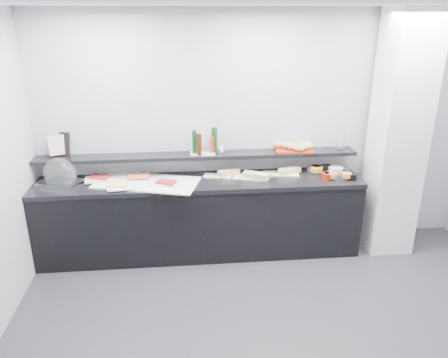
{
  "coord_description": "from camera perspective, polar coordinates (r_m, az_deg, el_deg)",
  "views": [
    {
      "loc": [
        -0.87,
        -2.8,
        2.64
      ],
      "look_at": [
        -0.45,
        1.45,
        1.0
      ],
      "focal_mm": 35.0,
      "sensor_mm": 36.0,
      "label": 1
    }
  ],
  "objects": [
    {
      "name": "fill_glass_salmon",
      "position": [
        4.99,
        13.79,
        0.54
      ],
      "size": [
        0.17,
        0.17,
        0.05
      ],
      "primitive_type": "cylinder",
      "rotation": [
        0.0,
        0.0,
        -0.35
      ],
      "color": "#E66338",
      "rests_on": "bowl_glass_salmon"
    },
    {
      "name": "platter_meat_b",
      "position": [
        4.74,
        -7.48,
        -0.42
      ],
      "size": [
        0.34,
        0.28,
        0.01
      ],
      "primitive_type": "cube",
      "rotation": [
        0.0,
        0.0,
        -0.31
      ],
      "color": "white",
      "rests_on": "linen_runner"
    },
    {
      "name": "bread_roll_se",
      "position": [
        5.08,
        10.78,
        4.28
      ],
      "size": [
        0.18,
        0.15,
        0.08
      ],
      "primitive_type": "ellipsoid",
      "rotation": [
        0.0,
        0.0,
        0.38
      ],
      "color": "gold",
      "rests_on": "bread_tray"
    },
    {
      "name": "sandwich_plate_right",
      "position": [
        5.04,
        7.44,
        0.7
      ],
      "size": [
        0.42,
        0.23,
        0.01
      ],
      "primitive_type": "cube",
      "rotation": [
        0.0,
        0.0,
        -0.16
      ],
      "color": "white",
      "rests_on": "counter_top"
    },
    {
      "name": "bread_roll_ne",
      "position": [
        5.16,
        10.44,
        4.57
      ],
      "size": [
        0.13,
        0.09,
        0.08
      ],
      "primitive_type": "ellipsoid",
      "rotation": [
        0.0,
        0.0,
        0.13
      ],
      "color": "tan",
      "rests_on": "bread_tray"
    },
    {
      "name": "food_meat_b",
      "position": [
        4.7,
        -7.56,
        -0.38
      ],
      "size": [
        0.23,
        0.2,
        0.02
      ],
      "primitive_type": "cube",
      "rotation": [
        0.0,
        0.0,
        -0.42
      ],
      "color": "maroon",
      "rests_on": "platter_meat_b"
    },
    {
      "name": "framed_print",
      "position": [
        5.16,
        -20.67,
        4.34
      ],
      "size": [
        0.25,
        0.14,
        0.26
      ],
      "primitive_type": "cube",
      "rotation": [
        -0.21,
        0.0,
        -0.3
      ],
      "color": "black",
      "rests_on": "wall_shelf"
    },
    {
      "name": "bread_roll_nw",
      "position": [
        5.09,
        7.07,
        4.52
      ],
      "size": [
        0.13,
        0.1,
        0.08
      ],
      "primitive_type": "ellipsoid",
      "rotation": [
        0.0,
        0.0,
        0.24
      ],
      "color": "#B87246",
      "rests_on": "bread_tray"
    },
    {
      "name": "tongs_mid",
      "position": [
        4.81,
        3.6,
        -0.04
      ],
      "size": [
        0.14,
        0.09,
        0.01
      ],
      "primitive_type": "cylinder",
      "rotation": [
        0.0,
        1.57,
        0.53
      ],
      "color": "#AEAFB5",
      "rests_on": "sandwich_plate_mid"
    },
    {
      "name": "bread_roll_mide",
      "position": [
        5.1,
        9.66,
        4.42
      ],
      "size": [
        0.14,
        0.12,
        0.08
      ],
      "primitive_type": "ellipsoid",
      "rotation": [
        0.0,
        0.0,
        0.35
      ],
      "color": "tan",
      "rests_on": "bread_tray"
    },
    {
      "name": "buffet_cabinet",
      "position": [
        5.02,
        -3.13,
        -5.21
      ],
      "size": [
        3.6,
        0.6,
        0.85
      ],
      "primitive_type": "cube",
      "color": "black",
      "rests_on": "ground"
    },
    {
      "name": "food_meat_a",
      "position": [
        5.0,
        -15.96,
        0.28
      ],
      "size": [
        0.25,
        0.21,
        0.02
      ],
      "primitive_type": "cube",
      "rotation": [
        0.0,
        0.0,
        -0.35
      ],
      "color": "maroon",
      "rests_on": "platter_meat_a"
    },
    {
      "name": "carafe",
      "position": [
        5.18,
        14.99,
        5.28
      ],
      "size": [
        0.11,
        0.11,
        0.3
      ],
      "primitive_type": "cylinder",
      "rotation": [
        0.0,
        0.0,
        -0.22
      ],
      "color": "silver",
      "rests_on": "wall_shelf"
    },
    {
      "name": "sandwich_food_mid",
      "position": [
        4.85,
        4.24,
        0.45
      ],
      "size": [
        0.31,
        0.22,
        0.06
      ],
      "primitive_type": "cube",
      "rotation": [
        0.0,
        0.0,
        -0.43
      ],
      "color": "tan",
      "rests_on": "sandwich_plate_mid"
    },
    {
      "name": "bowl_black_fruit",
      "position": [
        5.05,
        16.35,
        0.36
      ],
      "size": [
        0.12,
        0.12,
        0.07
      ],
      "primitive_type": "cylinder",
      "rotation": [
        0.0,
        0.0,
        -0.03
      ],
      "color": "black",
      "rests_on": "counter_top"
    },
    {
      "name": "bowl_black_jam",
      "position": [
        5.22,
        13.26,
        1.35
      ],
      "size": [
        0.15,
        0.15,
        0.07
      ],
      "primitive_type": "cylinder",
      "rotation": [
        0.0,
        0.0,
        -0.02
      ],
      "color": "black",
      "rests_on": "counter_top"
    },
    {
      "name": "sandwich_food_left",
      "position": [
        4.93,
        0.61,
        0.87
      ],
      "size": [
        0.26,
        0.18,
        0.06
      ],
      "primitive_type": "cube",
      "rotation": [
        0.0,
        0.0,
        0.4
      ],
      "color": "tan",
      "rests_on": "sandwich_plate_left"
    },
    {
      "name": "counter_top",
      "position": [
        4.84,
        -3.24,
        -0.43
      ],
      "size": [
        3.62,
        0.62,
        0.05
      ],
      "primitive_type": "cube",
      "color": "black",
      "rests_on": "buffet_cabinet"
    },
    {
      "name": "tongs_left",
      "position": [
        4.86,
        -1.61,
        0.25
      ],
      "size": [
        0.14,
        0.09,
        0.01
      ],
      "primitive_type": "cylinder",
      "rotation": [
        0.0,
        1.57,
        0.58
      ],
      "color": "silver",
      "rests_on": "sandwich_plate_left"
    },
    {
      "name": "condiment_tray",
      "position": [
        4.91,
        -2.79,
        3.37
      ],
      "size": [
        0.28,
        0.18,
        0.01
      ],
      "primitive_type": "cube",
      "rotation": [
        0.0,
        0.0,
        -0.03
      ],
      "color": "silver",
      "rests_on": "wall_shelf"
    },
    {
      "name": "bowl_glass_fruit",
      "position": [
        5.14,
        11.73,
        1.17
      ],
      "size": [
        0.19,
        0.19,
        0.07
      ],
      "primitive_type": "cylinder",
      "rotation": [
        0.0,
        0.0,
        0.08
      ],
      "color": "white",
      "rests_on": "counter_top"
    },
    {
      "name": "column",
      "position": [
        5.21,
        21.74,
        5.14
      ],
      "size": [
        0.5,
        0.5,
        2.7
      ],
      "primitive_type": "cube",
      "color": "silver",
      "rests_on": "ground"
    },
    {
      "name": "fill_red_jam",
      "position": [
        4.98,
        13.09,
        0.56
      ],
      "size": [
        0.1,
        0.1,
        0.05
      ],
      "primitive_type": "cylinder",
      "rotation": [
        0.0,
        0.0,
        0.12
      ],
      "color": "#560E0C",
      "rests_on": "bowl_red_jam"
    },
    {
      "name": "bread_roll_midw",
      "position": [
        5.09,
        9.69,
        4.37
      ],
      "size": [
        0.15,
        0.1,
        0.08
      ],
      "primitive_type": "ellipsoid",
      "rotation": [
        0.0,
        0.0,
        0.04
      ],
      "color": "#AE6D42",
      "rests_on": "bread_tray"
    },
    {
      "name": "ground",
      "position": [
        3.95,
        9.23,
        -21.31
      ],
      "size": [
        5.0,
        5.0,
        0.0
      ],
      "primitive_type": "plane",
      "color": "#2D2D30",
      "rests_on": "ground"
    },
    {
      "name": "bottle_hot",
      "position": [
        4.88,
        -1.58,
        4.47
      ],
      "size": [
        0.05,
        0.05,
        0.18
      ],
      "primitive_type": "cylinder",
      "rotation": [
        0.0,
        0.0,
        -0.42
      ],
      "color": "red",
      "rests_on": "condiment_tray"
    },
    {
      "name": "bowl_glass_cream",
      "position": [
        5.23,
        15.38,
        1.17
      ],
      "size": [
        0.23,
        0.23,
        0.07
      ],
      "primitive_type": "cylinder",
      "rotation": [
        0.0,
        0.0,
        -0.39
      ],
      "color": "white",
      "rests_on": "counter_top"
    },
    {
      "name": "print_art",
      "position": [
        5.12,
        -20.87,
        4.17
      ],
      "size": [
        0.2,
        0.12,
        0.22
      ],
      "primitive_type": "cube",
      "rotation": [
        -0.21,
        0.0,
        0.39
      ],
      "color": "#C9A090",
      "rests_on": "framed_print"
    },
    {
      "name": "sandwich_plate_mid",
      "position": [
        4.89,
        3.5,
        0.19
      ],
      "size": [
        0.42,
        0.28,
        0.01
      ],
      "primitive_type": "cube",
      "rotation": [
        0.0,
        0.0,
        -0.3
      ],
      "color": "silver",
      "rests_on": "counter_top"
    },
    {
      "name": "platter_salmon",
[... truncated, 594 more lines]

